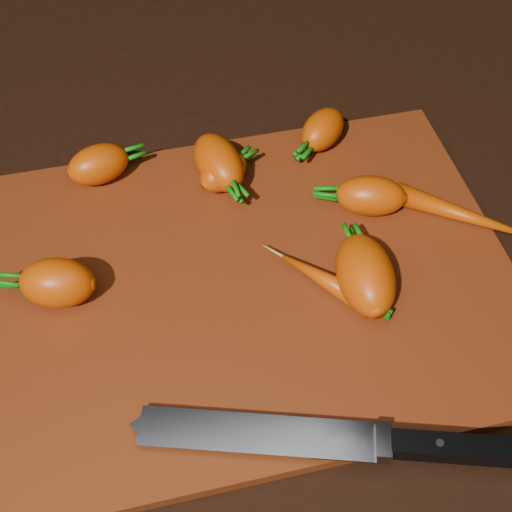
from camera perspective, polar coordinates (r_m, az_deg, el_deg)
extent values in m
cube|color=black|center=(0.71, 0.18, -2.37)|extent=(2.00, 2.00, 0.01)
cube|color=maroon|center=(0.70, 0.19, -1.84)|extent=(0.50, 0.40, 0.01)
ellipsoid|color=#BF3E01|center=(0.79, -12.49, 7.17)|extent=(0.08, 0.06, 0.04)
ellipsoid|color=#BF3E01|center=(0.69, -15.62, -2.08)|extent=(0.08, 0.07, 0.05)
ellipsoid|color=#BF3E01|center=(0.77, -3.01, 7.50)|extent=(0.06, 0.09, 0.05)
ellipsoid|color=#BF3E01|center=(0.67, 8.73, -1.51)|extent=(0.06, 0.09, 0.05)
ellipsoid|color=#BF3E01|center=(0.82, 5.35, 10.05)|extent=(0.08, 0.07, 0.04)
ellipsoid|color=#BF3E01|center=(0.77, -2.63, 6.76)|extent=(0.07, 0.07, 0.04)
ellipsoid|color=#BF3E01|center=(0.75, 9.16, 4.77)|extent=(0.08, 0.06, 0.04)
ellipsoid|color=#BF3E01|center=(0.76, 16.11, 3.22)|extent=(0.13, 0.11, 0.03)
ellipsoid|color=#BF3E01|center=(0.68, 5.62, -1.96)|extent=(0.09, 0.09, 0.03)
cube|color=gray|center=(0.62, -9.32, -13.22)|extent=(0.20, 0.09, 0.00)
cube|color=gray|center=(0.60, 0.60, -14.07)|extent=(0.02, 0.03, 0.01)
cube|color=black|center=(0.61, 6.60, -14.39)|extent=(0.11, 0.05, 0.02)
cylinder|color=#B2B2B7|center=(0.60, 5.02, -14.01)|extent=(0.01, 0.01, 0.00)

